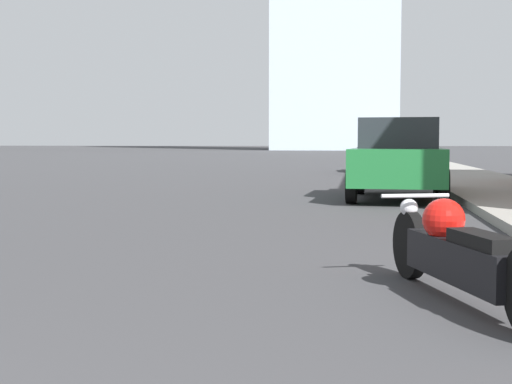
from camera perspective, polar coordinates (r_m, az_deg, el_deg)
sidewalk at (r=40.67m, az=13.07°, el=2.32°), size 2.81×240.00×0.15m
motorcycle at (r=5.67m, az=15.83°, el=-4.71°), size 1.03×2.57×0.78m
parked_car_green at (r=15.56m, az=11.31°, el=2.65°), size 2.19×4.43×1.72m
parked_car_black at (r=28.63m, az=10.20°, el=3.13°), size 2.18×4.71×1.56m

